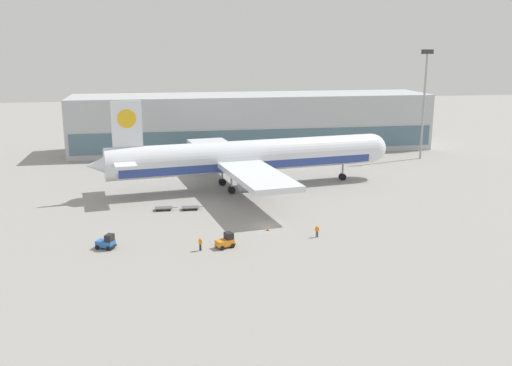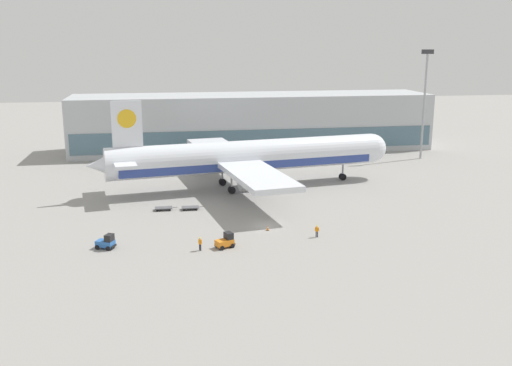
{
  "view_description": "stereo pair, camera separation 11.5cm",
  "coord_description": "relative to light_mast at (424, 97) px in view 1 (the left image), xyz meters",
  "views": [
    {
      "loc": [
        -15.15,
        -79.8,
        26.37
      ],
      "look_at": [
        0.29,
        10.48,
        4.0
      ],
      "focal_mm": 40.0,
      "sensor_mm": 36.0,
      "label": 1
    },
    {
      "loc": [
        -15.04,
        -79.82,
        26.37
      ],
      "look_at": [
        0.29,
        10.48,
        4.0
      ],
      "focal_mm": 40.0,
      "sensor_mm": 36.0,
      "label": 2
    }
  ],
  "objects": [
    {
      "name": "ground_plane",
      "position": [
        -45.55,
        -44.27,
        -14.46
      ],
      "size": [
        400.0,
        400.0,
        0.0
      ],
      "primitive_type": "plane",
      "color": "gray"
    },
    {
      "name": "light_mast",
      "position": [
        0.0,
        0.0,
        0.0
      ],
      "size": [
        2.8,
        0.5,
        25.19
      ],
      "color": "#9EA0A5",
      "rests_on": "ground_plane"
    },
    {
      "name": "baggage_dolly_lead",
      "position": [
        -60.53,
        -33.59,
        -14.07
      ],
      "size": [
        3.71,
        1.54,
        0.48
      ],
      "rotation": [
        0.0,
        0.0,
        -0.01
      ],
      "color": "#56565B",
      "rests_on": "ground_plane"
    },
    {
      "name": "ground_crew_far",
      "position": [
        -39.46,
        -50.66,
        -13.44
      ],
      "size": [
        0.52,
        0.36,
        1.73
      ],
      "rotation": [
        0.0,
        0.0,
        5.81
      ],
      "color": "black",
      "rests_on": "ground_plane"
    },
    {
      "name": "airplane_main",
      "position": [
        -45.39,
        -21.1,
        -8.62
      ],
      "size": [
        57.81,
        48.66,
        17.0
      ],
      "rotation": [
        0.0,
        0.0,
        0.15
      ],
      "color": "silver",
      "rests_on": "ground_plane"
    },
    {
      "name": "terminal_building",
      "position": [
        -37.23,
        19.13,
        -7.47
      ],
      "size": [
        90.0,
        18.2,
        14.0
      ],
      "color": "#B2B7BC",
      "rests_on": "ground_plane"
    },
    {
      "name": "baggage_dolly_second",
      "position": [
        -56.22,
        -34.0,
        -14.07
      ],
      "size": [
        3.71,
        1.54,
        0.48
      ],
      "rotation": [
        0.0,
        0.0,
        -0.01
      ],
      "color": "#56565B",
      "rests_on": "ground_plane"
    },
    {
      "name": "baggage_tug_mid",
      "position": [
        -68.19,
        -50.44,
        -13.59
      ],
      "size": [
        2.8,
        2.43,
        2.0
      ],
      "rotation": [
        0.0,
        0.0,
        -0.44
      ],
      "color": "#2D66B7",
      "rests_on": "ground_plane"
    },
    {
      "name": "ground_crew_near",
      "position": [
        -56.01,
        -53.29,
        -13.37
      ],
      "size": [
        0.42,
        0.44,
        1.83
      ],
      "rotation": [
        0.0,
        0.0,
        5.46
      ],
      "color": "black",
      "rests_on": "ground_plane"
    },
    {
      "name": "traffic_cone_near",
      "position": [
        -45.72,
        -46.61,
        -14.08
      ],
      "size": [
        0.4,
        0.4,
        0.79
      ],
      "color": "black",
      "rests_on": "ground_plane"
    },
    {
      "name": "baggage_tug_foreground",
      "position": [
        -52.57,
        -52.65,
        -13.59
      ],
      "size": [
        2.8,
        2.4,
        2.0
      ],
      "rotation": [
        0.0,
        0.0,
        0.42
      ],
      "color": "orange",
      "rests_on": "ground_plane"
    }
  ]
}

